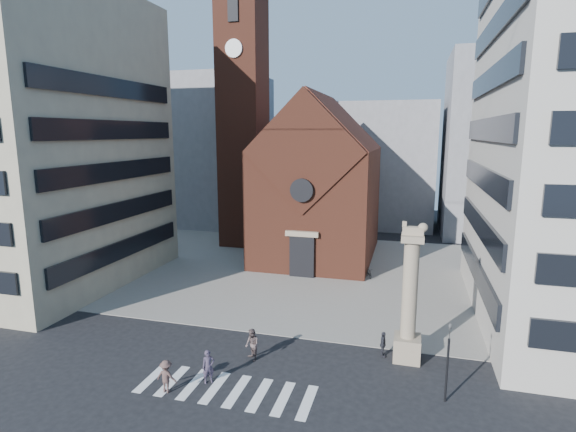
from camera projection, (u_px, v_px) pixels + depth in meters
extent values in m
plane|color=black|center=(237.00, 361.00, 27.45)|extent=(120.00, 120.00, 0.00)
cube|color=gray|center=(307.00, 270.00, 45.46)|extent=(46.00, 30.00, 0.05)
cube|color=#5E2B1D|center=(319.00, 203.00, 50.05)|extent=(12.00, 16.00, 12.00)
cube|color=brown|center=(321.00, 149.00, 49.32)|extent=(12.00, 15.40, 12.00)
cube|color=#5E2B1D|center=(303.00, 152.00, 41.41)|extent=(11.76, 0.50, 11.76)
cylinder|color=black|center=(302.00, 190.00, 41.62)|extent=(2.20, 0.30, 2.20)
cube|color=black|center=(302.00, 257.00, 43.06)|extent=(2.40, 0.30, 4.00)
cube|color=gray|center=(302.00, 234.00, 42.59)|extent=(3.20, 0.40, 0.50)
cube|color=#5E2B1D|center=(243.00, 122.00, 53.84)|extent=(5.00, 5.00, 30.00)
cylinder|color=white|center=(234.00, 48.00, 49.91)|extent=(2.00, 0.20, 2.00)
cube|color=black|center=(233.00, 10.00, 49.17)|extent=(1.20, 0.20, 2.40)
cube|color=tan|center=(28.00, 141.00, 40.78)|extent=(18.00, 20.00, 26.00)
cube|color=gray|center=(211.00, 151.00, 68.55)|extent=(16.00, 14.00, 22.00)
cube|color=gray|center=(386.00, 165.00, 66.89)|extent=(14.00, 12.00, 18.00)
cube|color=gray|center=(508.00, 146.00, 59.34)|extent=(16.00, 14.00, 24.00)
cube|color=gray|center=(407.00, 348.00, 27.55)|extent=(1.60, 1.60, 1.50)
cylinder|color=gray|center=(410.00, 290.00, 26.87)|extent=(0.90, 0.90, 6.00)
cube|color=gray|center=(413.00, 238.00, 26.28)|extent=(1.30, 1.30, 0.40)
cube|color=gray|center=(413.00, 231.00, 26.20)|extent=(1.20, 0.50, 0.55)
sphere|color=gray|center=(423.00, 228.00, 26.02)|extent=(0.56, 0.56, 0.56)
cube|color=gray|center=(405.00, 224.00, 26.26)|extent=(0.25, 0.15, 0.35)
cylinder|color=black|center=(447.00, 370.00, 23.06)|extent=(0.12, 0.12, 3.50)
imported|color=black|center=(450.00, 331.00, 22.66)|extent=(0.13, 0.16, 0.80)
imported|color=#393043|center=(208.00, 367.00, 24.97)|extent=(0.83, 0.79, 1.91)
imported|color=#574746|center=(252.00, 345.00, 27.47)|extent=(1.21, 1.21, 1.98)
imported|color=#23242B|center=(383.00, 344.00, 27.92)|extent=(0.44, 0.97, 1.62)
imported|color=#4F3834|center=(166.00, 376.00, 24.08)|extent=(1.18, 0.70, 1.81)
imported|color=black|center=(249.00, 264.00, 46.25)|extent=(1.18, 1.71, 0.85)
imported|color=black|center=(265.00, 264.00, 45.79)|extent=(1.05, 1.61, 0.94)
imported|color=black|center=(281.00, 266.00, 45.34)|extent=(1.18, 1.71, 0.85)
imported|color=black|center=(298.00, 267.00, 44.88)|extent=(1.05, 1.61, 0.94)
imported|color=black|center=(315.00, 269.00, 44.43)|extent=(1.18, 1.71, 0.85)
imported|color=black|center=(333.00, 270.00, 43.97)|extent=(1.05, 1.61, 0.94)
imported|color=black|center=(350.00, 272.00, 43.52)|extent=(1.18, 1.71, 0.85)
imported|color=black|center=(369.00, 273.00, 43.06)|extent=(1.05, 1.61, 0.94)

